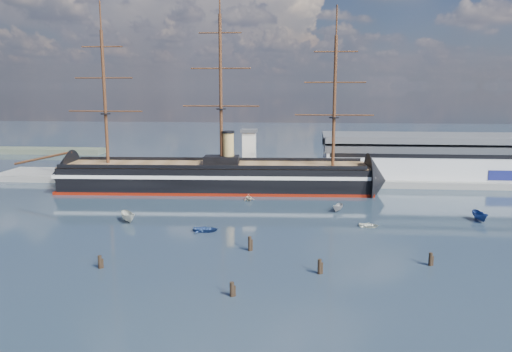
{
  "coord_description": "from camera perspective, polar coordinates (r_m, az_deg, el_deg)",
  "views": [
    {
      "loc": [
        18.39,
        -81.76,
        30.06
      ],
      "look_at": [
        8.4,
        35.0,
        9.0
      ],
      "focal_mm": 35.0,
      "sensor_mm": 36.0,
      "label": 1
    }
  ],
  "objects": [
    {
      "name": "motorboat_e",
      "position": [
        111.5,
        12.75,
        -5.71
      ],
      "size": [
        1.71,
        2.82,
        1.23
      ],
      "primitive_type": "imported",
      "rotation": [
        0.0,
        0.0,
        1.3
      ],
      "color": "white",
      "rests_on": "ground"
    },
    {
      "name": "piling_near_left",
      "position": [
        89.08,
        -17.37,
        -10.02
      ],
      "size": [
        0.64,
        0.64,
        2.93
      ],
      "primitive_type": "cylinder",
      "color": "black",
      "rests_on": "ground"
    },
    {
      "name": "motorboat_d",
      "position": [
        133.34,
        -0.83,
        -2.84
      ],
      "size": [
        5.86,
        4.74,
        1.99
      ],
      "primitive_type": "imported",
      "rotation": [
        0.0,
        0.0,
        0.52
      ],
      "color": "beige",
      "rests_on": "ground"
    },
    {
      "name": "piling_extra",
      "position": [
        93.66,
        -0.72,
        -8.53
      ],
      "size": [
        0.64,
        0.64,
        3.45
      ],
      "primitive_type": "cylinder",
      "color": "black",
      "rests_on": "ground"
    },
    {
      "name": "quay",
      "position": [
        160.82,
        1.81,
        -0.59
      ],
      "size": [
        180.0,
        18.0,
        2.0
      ],
      "primitive_type": "cube",
      "color": "slate",
      "rests_on": "ground"
    },
    {
      "name": "warship",
      "position": [
        146.44,
        -5.37,
        -0.09
      ],
      "size": [
        113.25,
        20.48,
        53.94
      ],
      "rotation": [
        0.0,
        0.0,
        0.05
      ],
      "color": "black",
      "rests_on": "ground"
    },
    {
      "name": "piling_near_right",
      "position": [
        83.4,
        7.26,
        -11.03
      ],
      "size": [
        0.64,
        0.64,
        3.19
      ],
      "primitive_type": "cylinder",
      "color": "black",
      "rests_on": "ground"
    },
    {
      "name": "motorboat_a",
      "position": [
        116.28,
        -14.38,
        -5.12
      ],
      "size": [
        7.58,
        6.29,
        2.93
      ],
      "primitive_type": "imported",
      "rotation": [
        0.0,
        0.0,
        0.59
      ],
      "color": "beige",
      "rests_on": "ground"
    },
    {
      "name": "motorboat_f",
      "position": [
        124.34,
        24.2,
        -4.72
      ],
      "size": [
        7.11,
        3.26,
        2.75
      ],
      "primitive_type": "imported",
      "rotation": [
        0.0,
        0.0,
        0.11
      ],
      "color": "navy",
      "rests_on": "ground"
    },
    {
      "name": "quay_tower",
      "position": [
        156.85,
        -0.78,
        2.75
      ],
      "size": [
        5.0,
        5.0,
        15.0
      ],
      "color": "silver",
      "rests_on": "ground"
    },
    {
      "name": "piling_far_right",
      "position": [
        91.26,
        19.27,
        -9.64
      ],
      "size": [
        0.64,
        0.64,
        2.97
      ],
      "primitive_type": "cylinder",
      "color": "black",
      "rests_on": "ground"
    },
    {
      "name": "motorboat_c",
      "position": [
        123.78,
        9.34,
        -4.0
      ],
      "size": [
        5.85,
        4.06,
        2.2
      ],
      "primitive_type": "imported",
      "rotation": [
        0.0,
        0.0,
        -0.41
      ],
      "color": "gray",
      "rests_on": "ground"
    },
    {
      "name": "warehouse",
      "position": [
        168.0,
        18.49,
        2.11
      ],
      "size": [
        63.0,
        21.0,
        11.6
      ],
      "color": "#B7BABC",
      "rests_on": "ground"
    },
    {
      "name": "motorboat_b",
      "position": [
        105.98,
        -5.79,
        -6.34
      ],
      "size": [
        1.37,
        3.34,
        1.55
      ],
      "primitive_type": "imported",
      "rotation": [
        0.0,
        0.0,
        1.56
      ],
      "color": "navy",
      "rests_on": "ground"
    },
    {
      "name": "piling_near_mid",
      "position": [
        74.66,
        -2.77,
        -13.57
      ],
      "size": [
        0.64,
        0.64,
        2.88
      ],
      "primitive_type": "cylinder",
      "color": "black",
      "rests_on": "ground"
    },
    {
      "name": "ground",
      "position": [
        126.76,
        -3.6,
        -3.55
      ],
      "size": [
        600.0,
        600.0,
        0.0
      ],
      "primitive_type": "plane",
      "color": "#203443",
      "rests_on": "ground"
    }
  ]
}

